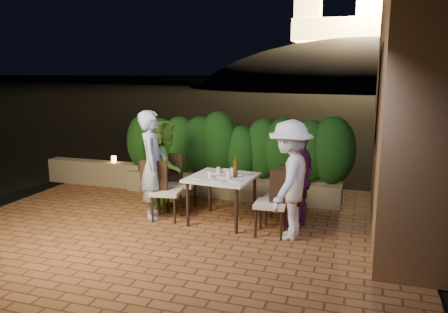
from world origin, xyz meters
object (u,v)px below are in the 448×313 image
at_px(chair_left_front, 166,191).
at_px(chair_left_back, 181,182).
at_px(bowl, 225,171).
at_px(diner_green, 168,165).
at_px(diner_purple, 299,179).
at_px(dining_table, 222,199).
at_px(chair_right_front, 271,202).
at_px(beer_bottle, 236,166).
at_px(parapet_lamp, 114,159).
at_px(diner_blue, 153,165).
at_px(chair_right_back, 280,195).
at_px(diner_white, 290,180).

relative_size(chair_left_front, chair_left_back, 0.97).
bearing_deg(chair_left_back, bowl, -11.65).
xyz_separation_m(diner_green, diner_purple, (2.32, -0.23, -0.01)).
bearing_deg(dining_table, chair_right_front, -20.07).
bearing_deg(beer_bottle, parapet_lamp, 155.45).
xyz_separation_m(bowl, diner_green, (-1.07, 0.07, 0.01)).
relative_size(chair_left_front, diner_purple, 0.64).
bearing_deg(diner_green, diner_blue, 176.52).
height_order(dining_table, diner_purple, diner_purple).
relative_size(bowl, parapet_lamp, 1.18).
relative_size(dining_table, beer_bottle, 2.86).
relative_size(chair_left_back, chair_right_back, 1.06).
height_order(chair_left_front, diner_purple, diner_purple).
relative_size(chair_right_back, diner_white, 0.55).
xyz_separation_m(chair_right_front, parapet_lamp, (-3.72, 1.73, 0.08)).
height_order(bowl, parapet_lamp, bowl).
bearing_deg(chair_right_back, bowl, -3.78).
distance_m(chair_left_front, diner_blue, 0.48).
relative_size(bowl, diner_green, 0.11).
xyz_separation_m(dining_table, chair_right_back, (0.90, 0.21, 0.10)).
xyz_separation_m(chair_right_front, chair_right_back, (0.04, 0.52, -0.02)).
bearing_deg(diner_blue, chair_left_front, -117.79).
xyz_separation_m(dining_table, parapet_lamp, (-2.86, 1.42, 0.20)).
bearing_deg(diner_white, chair_left_back, -103.60).
height_order(diner_purple, parapet_lamp, diner_purple).
xyz_separation_m(chair_left_back, diner_purple, (2.06, -0.21, 0.26)).
distance_m(beer_bottle, chair_right_back, 0.84).
relative_size(chair_right_back, diner_green, 0.61).
distance_m(bowl, diner_purple, 1.26).
bearing_deg(diner_green, dining_table, -109.33).
relative_size(chair_right_front, diner_blue, 0.55).
bearing_deg(chair_left_front, dining_table, 2.25).
distance_m(dining_table, diner_green, 1.25).
bearing_deg(chair_left_front, diner_green, 103.43).
bearing_deg(diner_green, diner_white, -108.71).
bearing_deg(beer_bottle, chair_right_back, 16.24).
xyz_separation_m(chair_left_back, parapet_lamp, (-2.00, 1.06, 0.07)).
relative_size(chair_right_front, parapet_lamp, 7.02).
distance_m(dining_table, parapet_lamp, 3.20).
distance_m(beer_bottle, chair_left_front, 1.21).
bearing_deg(diner_white, dining_table, -101.28).
xyz_separation_m(dining_table, chair_right_front, (0.86, -0.31, 0.12)).
height_order(beer_bottle, diner_white, diner_white).
relative_size(chair_left_back, diner_purple, 0.65).
distance_m(dining_table, diner_white, 1.28).
xyz_separation_m(diner_blue, diner_white, (2.28, -0.21, -0.03)).
bearing_deg(chair_left_front, bowl, 20.47).
bearing_deg(diner_purple, chair_left_back, -81.51).
height_order(chair_left_front, chair_right_back, chair_left_front).
relative_size(diner_green, diner_white, 0.90).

